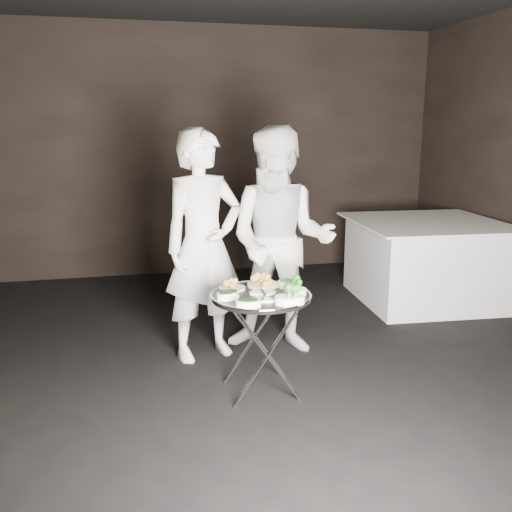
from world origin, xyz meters
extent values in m
cube|color=black|center=(0.00, 0.00, -0.03)|extent=(6.00, 7.00, 0.05)
cube|color=black|center=(0.00, 3.52, 1.50)|extent=(6.00, 0.05, 3.00)
cylinder|color=silver|center=(-0.07, -0.16, 0.34)|extent=(0.48, 0.02, 0.70)
cylinder|color=silver|center=(-0.07, -0.16, 0.34)|extent=(0.48, 0.02, 0.70)
cylinder|color=silver|center=(-0.07, 0.21, 0.34)|extent=(0.48, 0.02, 0.70)
cylinder|color=silver|center=(-0.07, 0.21, 0.34)|extent=(0.48, 0.02, 0.70)
cylinder|color=silver|center=(-0.27, 0.03, 0.67)|extent=(0.02, 0.40, 0.02)
cylinder|color=silver|center=(0.13, 0.03, 0.67)|extent=(0.02, 0.40, 0.02)
cylinder|color=black|center=(-0.07, 0.03, 0.70)|extent=(0.68, 0.68, 0.03)
torus|color=silver|center=(-0.07, 0.03, 0.71)|extent=(0.69, 0.69, 0.02)
cylinder|color=beige|center=(-0.24, 0.20, 0.72)|extent=(0.19, 0.19, 0.02)
cylinder|color=beige|center=(-0.01, 0.23, 0.72)|extent=(0.22, 0.22, 0.02)
cylinder|color=white|center=(0.15, 0.16, 0.74)|extent=(0.12, 0.12, 0.05)
cylinder|color=silver|center=(-0.25, 0.19, 0.76)|extent=(0.08, 0.17, 0.01)
cylinder|color=silver|center=(-0.02, 0.24, 0.76)|extent=(0.11, 0.16, 0.01)
cylinder|color=silver|center=(0.16, 0.16, 0.76)|extent=(0.01, 0.18, 0.01)
cylinder|color=silver|center=(-0.29, -0.02, 0.76)|extent=(0.12, 0.15, 0.01)
cylinder|color=silver|center=(0.15, -0.02, 0.76)|extent=(0.15, 0.12, 0.01)
cylinder|color=silver|center=(-0.07, 0.04, 0.76)|extent=(0.03, 0.18, 0.01)
imported|color=silver|center=(-0.35, 0.77, 0.91)|extent=(0.77, 0.63, 1.82)
imported|color=silver|center=(0.27, 0.76, 0.92)|extent=(1.10, 1.00, 1.83)
cube|color=silver|center=(2.13, 1.71, 0.42)|extent=(1.33, 1.33, 0.83)
cube|color=silver|center=(2.13, 1.71, 0.84)|extent=(1.50, 1.50, 0.02)
camera|label=1|loc=(-0.95, -3.57, 1.85)|focal=40.00mm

